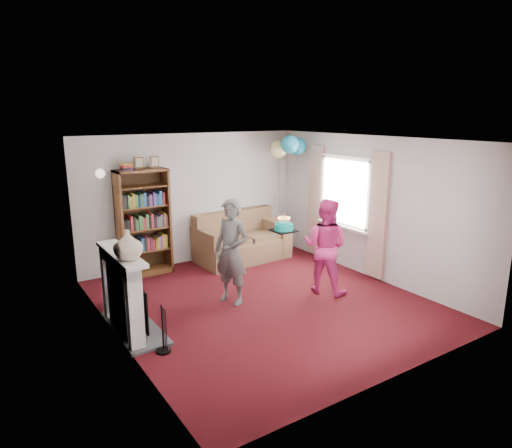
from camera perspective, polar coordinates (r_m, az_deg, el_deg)
ground at (r=7.21m, az=1.07°, el=-9.74°), size 5.00×5.00×0.00m
wall_back at (r=8.95m, az=-7.95°, el=3.17°), size 4.50×0.02×2.50m
wall_left at (r=5.89m, az=-17.42°, el=-2.92°), size 0.02×5.00×2.50m
wall_right at (r=8.26m, az=14.21°, el=2.00°), size 0.02×5.00×2.50m
ceiling at (r=6.62m, az=1.17°, el=10.55°), size 4.50×5.00×0.01m
fireplace at (r=6.35m, az=-15.92°, el=-8.67°), size 0.55×1.80×1.12m
window_bay at (r=8.64m, az=11.04°, el=2.35°), size 0.14×2.02×2.20m
wall_sconce at (r=8.14m, az=-18.92°, el=6.01°), size 0.16×0.23×0.16m
bookcase at (r=8.43m, az=-13.95°, el=0.08°), size 0.91×0.42×2.13m
sofa at (r=9.16m, az=-1.94°, el=-2.23°), size 1.79×0.95×0.95m
wicker_basket at (r=7.33m, az=-16.49°, el=-8.51°), size 0.41×0.41×0.37m
person_striped at (r=6.95m, az=-3.09°, el=-3.47°), size 0.59×0.70×1.64m
person_magenta at (r=7.44m, az=8.67°, el=-2.77°), size 0.89×0.95×1.56m
birthday_cake at (r=7.23m, az=3.50°, el=-0.37°), size 0.36×0.36×0.22m
balloons at (r=9.15m, az=4.10°, el=9.63°), size 0.69×0.74×1.78m
mantel_vase at (r=5.77m, az=-15.72°, el=-2.52°), size 0.45×0.45×0.37m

